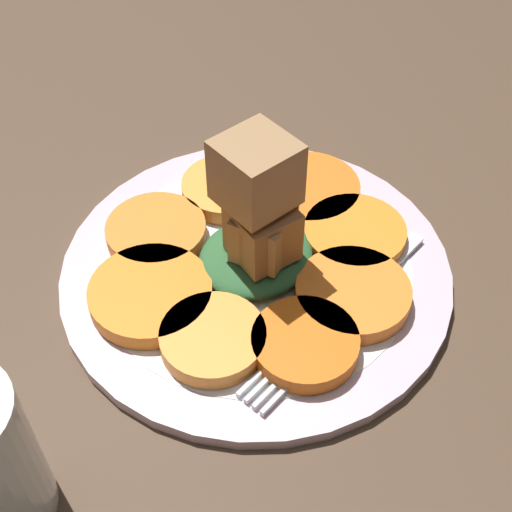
% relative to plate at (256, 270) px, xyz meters
% --- Properties ---
extents(table_slab, '(1.20, 1.20, 0.02)m').
position_rel_plate_xyz_m(table_slab, '(0.00, 0.00, -0.02)').
color(table_slab, '#4C3828').
rests_on(table_slab, ground).
extents(plate, '(0.29, 0.29, 0.01)m').
position_rel_plate_xyz_m(plate, '(0.00, 0.00, 0.00)').
color(plate, silver).
rests_on(plate, table_slab).
extents(carrot_slice_0, '(0.08, 0.08, 0.01)m').
position_rel_plate_xyz_m(carrot_slice_0, '(0.08, 0.03, 0.01)').
color(carrot_slice_0, orange).
rests_on(carrot_slice_0, plate).
extents(carrot_slice_1, '(0.07, 0.07, 0.01)m').
position_rel_plate_xyz_m(carrot_slice_1, '(0.03, 0.08, 0.01)').
color(carrot_slice_1, orange).
rests_on(carrot_slice_1, plate).
extents(carrot_slice_2, '(0.08, 0.08, 0.01)m').
position_rel_plate_xyz_m(carrot_slice_2, '(-0.04, 0.07, 0.01)').
color(carrot_slice_2, orange).
rests_on(carrot_slice_2, plate).
extents(carrot_slice_3, '(0.09, 0.09, 0.01)m').
position_rel_plate_xyz_m(carrot_slice_3, '(-0.08, 0.02, 0.01)').
color(carrot_slice_3, orange).
rests_on(carrot_slice_3, plate).
extents(carrot_slice_4, '(0.07, 0.07, 0.01)m').
position_rel_plate_xyz_m(carrot_slice_4, '(-0.07, -0.04, 0.01)').
color(carrot_slice_4, '#F99539').
rests_on(carrot_slice_4, plate).
extents(carrot_slice_5, '(0.07, 0.07, 0.01)m').
position_rel_plate_xyz_m(carrot_slice_5, '(-0.03, -0.08, 0.01)').
color(carrot_slice_5, orange).
rests_on(carrot_slice_5, plate).
extents(carrot_slice_6, '(0.08, 0.08, 0.01)m').
position_rel_plate_xyz_m(carrot_slice_6, '(0.03, -0.07, 0.01)').
color(carrot_slice_6, orange).
rests_on(carrot_slice_6, plate).
extents(carrot_slice_7, '(0.08, 0.08, 0.01)m').
position_rel_plate_xyz_m(carrot_slice_7, '(0.07, -0.03, 0.01)').
color(carrot_slice_7, orange).
rests_on(carrot_slice_7, plate).
extents(center_pile, '(0.09, 0.08, 0.11)m').
position_rel_plate_xyz_m(center_pile, '(0.00, -0.00, 0.05)').
color(center_pile, '#2D6033').
rests_on(center_pile, plate).
extents(fork, '(0.20, 0.05, 0.00)m').
position_rel_plate_xyz_m(fork, '(0.01, -0.08, 0.01)').
color(fork, silver).
rests_on(fork, plate).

